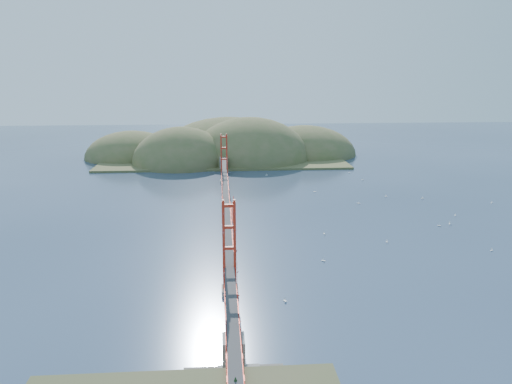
{
  "coord_description": "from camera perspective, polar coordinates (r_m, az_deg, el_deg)",
  "views": [
    {
      "loc": [
        -0.86,
        -85.59,
        26.37
      ],
      "look_at": [
        5.33,
        0.0,
        5.12
      ],
      "focal_mm": 35.0,
      "sensor_mm": 36.0,
      "label": 1
    }
  ],
  "objects": [
    {
      "name": "sailboat_9",
      "position": [
        111.17,
        25.32,
        -1.1
      ],
      "size": [
        0.58,
        0.58,
        0.6
      ],
      "color": "white",
      "rests_on": "ground"
    },
    {
      "name": "sailboat_1",
      "position": [
        102.42,
        11.66,
        -1.22
      ],
      "size": [
        0.7,
        0.7,
        0.73
      ],
      "color": "white",
      "rests_on": "ground"
    },
    {
      "name": "sailboat_2",
      "position": [
        91.75,
        20.19,
        -3.58
      ],
      "size": [
        0.62,
        0.62,
        0.67
      ],
      "color": "white",
      "rests_on": "ground"
    },
    {
      "name": "far_headlands",
      "position": [
        156.38,
        -2.96,
        4.18
      ],
      "size": [
        84.0,
        58.0,
        25.0
      ],
      "color": "brown",
      "rests_on": "ground"
    },
    {
      "name": "sailboat_8",
      "position": [
        109.1,
        14.63,
        -0.46
      ],
      "size": [
        0.63,
        0.56,
        0.72
      ],
      "color": "white",
      "rests_on": "ground"
    },
    {
      "name": "sailboat_7",
      "position": [
        131.85,
        10.62,
        2.19
      ],
      "size": [
        0.54,
        0.46,
        0.62
      ],
      "color": "white",
      "rests_on": "ground"
    },
    {
      "name": "sailboat_10",
      "position": [
        59.52,
        3.34,
        -12.26
      ],
      "size": [
        0.56,
        0.56,
        0.61
      ],
      "color": "white",
      "rests_on": "ground"
    },
    {
      "name": "bridge",
      "position": [
        87.94,
        -3.48,
        1.16
      ],
      "size": [
        2.2,
        94.4,
        12.0
      ],
      "color": "gray",
      "rests_on": "ground"
    },
    {
      "name": "sailboat_12",
      "position": [
        127.0,
        1.22,
        1.98
      ],
      "size": [
        0.52,
        0.45,
        0.6
      ],
      "color": "white",
      "rests_on": "ground"
    },
    {
      "name": "sailboat_16",
      "position": [
        110.52,
        6.72,
        0.09
      ],
      "size": [
        0.63,
        0.6,
        0.71
      ],
      "color": "white",
      "rests_on": "ground"
    },
    {
      "name": "sailboat_6",
      "position": [
        71.5,
        7.7,
        -7.74
      ],
      "size": [
        0.61,
        0.61,
        0.65
      ],
      "color": "white",
      "rests_on": "ground"
    },
    {
      "name": "sailboat_0",
      "position": [
        82.8,
        7.83,
        -4.7
      ],
      "size": [
        0.47,
        0.5,
        0.56
      ],
      "color": "white",
      "rests_on": "ground"
    },
    {
      "name": "sailboat_15",
      "position": [
        124.21,
        12.11,
        1.41
      ],
      "size": [
        0.61,
        0.61,
        0.65
      ],
      "color": "white",
      "rests_on": "ground"
    },
    {
      "name": "sailboat_5",
      "position": [
        93.43,
        21.25,
        -3.37
      ],
      "size": [
        0.61,
        0.62,
        0.7
      ],
      "color": "white",
      "rests_on": "ground"
    },
    {
      "name": "sailboat_14",
      "position": [
        80.92,
        14.72,
        -5.48
      ],
      "size": [
        0.41,
        0.49,
        0.57
      ],
      "color": "white",
      "rests_on": "ground"
    },
    {
      "name": "fort",
      "position": [
        45.72,
        -1.96,
        -20.31
      ],
      "size": [
        3.7,
        2.3,
        1.75
      ],
      "color": "brown",
      "rests_on": "ground"
    },
    {
      "name": "sailboat_4",
      "position": [
        99.16,
        21.81,
        -2.46
      ],
      "size": [
        0.45,
        0.5,
        0.57
      ],
      "color": "white",
      "rests_on": "ground"
    },
    {
      "name": "sailboat_extra_0",
      "position": [
        82.55,
        25.32,
        -6.01
      ],
      "size": [
        0.54,
        0.53,
        0.6
      ],
      "color": "white",
      "rests_on": "ground"
    },
    {
      "name": "sailboat_17",
      "position": [
        109.7,
        18.48,
        -0.65
      ],
      "size": [
        0.6,
        0.56,
        0.67
      ],
      "color": "white",
      "rests_on": "ground"
    },
    {
      "name": "ground",
      "position": [
        89.57,
        -3.41,
        -3.24
      ],
      "size": [
        320.0,
        320.0,
        0.0
      ],
      "primitive_type": "plane",
      "color": "#283851",
      "rests_on": "ground"
    }
  ]
}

